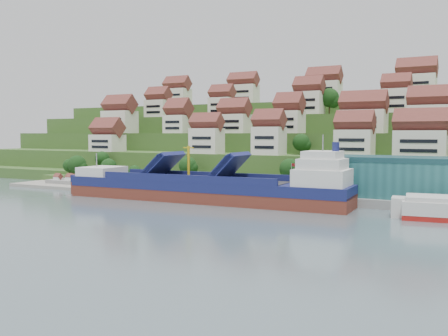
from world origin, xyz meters
The scene contains 10 objects.
ground centered at (0.00, 0.00, 0.00)m, with size 300.00×300.00×0.00m, color slate.
quay centered at (20.00, 15.00, 1.10)m, with size 180.00×14.00×2.20m, color gray.
pebble_beach centered at (-58.00, 12.00, 0.50)m, with size 45.00×20.00×1.00m, color gray.
hillside centered at (0.00, 103.55, 10.66)m, with size 260.00×128.00×31.00m.
hillside_village centered at (1.47, 60.91, 24.49)m, with size 157.26×62.94×29.06m.
hillside_trees centered at (-14.13, 42.26, 15.83)m, with size 141.72×62.73×31.98m.
warehouse centered at (52.00, 17.00, 7.20)m, with size 60.00×15.00×10.00m, color #256366.
flagpole centered at (18.11, 10.00, 6.88)m, with size 1.28×0.16×8.00m.
beach_huts centered at (-60.00, 10.75, 2.10)m, with size 14.40×3.70×2.20m.
cargo_ship centered at (-1.31, 0.71, 3.32)m, with size 79.19×15.03×17.49m.
Camera 1 is at (63.48, -112.15, 18.01)m, focal length 40.00 mm.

